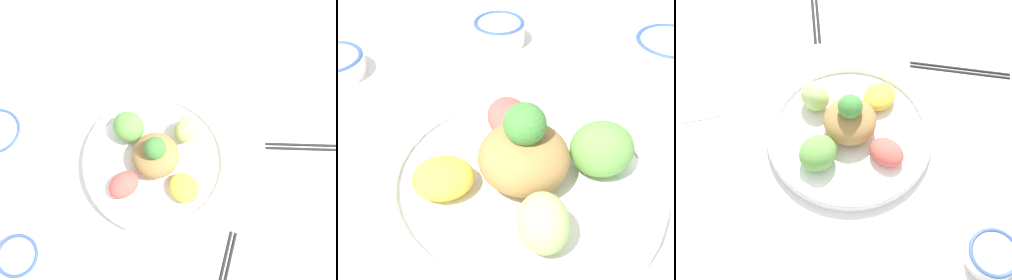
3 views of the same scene
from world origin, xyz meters
TOP-DOWN VIEW (x-y plane):
  - ground_plane at (0.00, 0.00)m, footprint 2.40×2.40m
  - salad_platter at (-0.01, -0.03)m, footprint 0.33×0.33m
  - sauce_bowl_red at (-0.16, 0.29)m, footprint 0.09×0.09m
  - chopsticks_pair_near at (-0.05, -0.40)m, footprint 0.07×0.23m
  - serving_spoon_extra at (0.22, -0.16)m, footprint 0.12×0.04m

SIDE VIEW (x-z plane):
  - ground_plane at x=0.00m, z-range 0.00..0.00m
  - serving_spoon_extra at x=0.22m, z-range 0.00..0.01m
  - chopsticks_pair_near at x=-0.05m, z-range 0.00..0.01m
  - sauce_bowl_red at x=-0.16m, z-range 0.00..0.04m
  - salad_platter at x=-0.01m, z-range -0.04..0.09m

